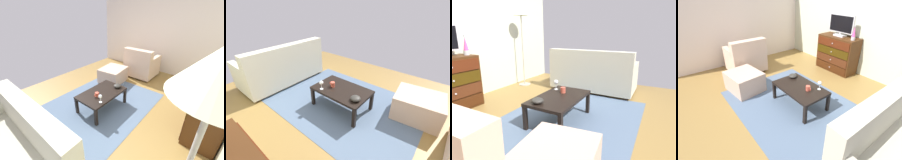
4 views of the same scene
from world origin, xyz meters
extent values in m
cube|color=olive|center=(0.00, 0.00, -0.03)|extent=(5.45, 4.42, 0.05)
cube|color=silver|center=(-2.49, 0.00, 1.34)|extent=(0.12, 4.42, 2.67)
cube|color=slate|center=(0.20, -0.20, 0.00)|extent=(2.60, 1.90, 0.01)
cube|color=#42240F|center=(-0.39, 1.67, 0.44)|extent=(0.99, 0.45, 0.88)
cube|color=#3A1A0A|center=(-0.39, 1.43, 0.13)|extent=(0.93, 0.02, 0.19)
sphere|color=silver|center=(-0.39, 1.42, 0.13)|extent=(0.03, 0.03, 0.03)
cube|color=#46200E|center=(-0.39, 1.43, 0.34)|extent=(0.93, 0.02, 0.19)
sphere|color=silver|center=(-0.39, 1.42, 0.34)|extent=(0.03, 0.03, 0.03)
cube|color=#3B2806|center=(-0.39, 1.43, 0.55)|extent=(0.93, 0.02, 0.19)
sphere|color=silver|center=(-0.39, 1.42, 0.55)|extent=(0.03, 0.03, 0.03)
cube|color=#4C1C0B|center=(-0.39, 1.43, 0.75)|extent=(0.93, 0.02, 0.19)
sphere|color=silver|center=(-0.39, 1.42, 0.75)|extent=(0.03, 0.03, 0.03)
cube|color=silver|center=(-0.41, 1.69, 0.90)|extent=(0.28, 0.18, 0.04)
cylinder|color=silver|center=(-0.41, 1.69, 0.95)|extent=(0.04, 0.04, 0.05)
cylinder|color=#B7B7BC|center=(0.01, 1.62, 0.92)|extent=(0.09, 0.09, 0.08)
cone|color=#D84C99|center=(0.01, 1.62, 1.07)|extent=(0.08, 0.08, 0.22)
cylinder|color=#B7B7BC|center=(0.01, 1.62, 1.20)|extent=(0.04, 0.04, 0.03)
cube|color=black|center=(-0.25, 0.18, 0.17)|extent=(0.05, 0.05, 0.34)
cube|color=black|center=(0.64, 0.18, 0.17)|extent=(0.05, 0.05, 0.34)
cube|color=black|center=(-0.25, -0.35, 0.17)|extent=(0.05, 0.05, 0.34)
cube|color=black|center=(0.64, -0.35, 0.17)|extent=(0.05, 0.05, 0.34)
cube|color=black|center=(0.19, -0.09, 0.36)|extent=(0.94, 0.59, 0.04)
cylinder|color=silver|center=(0.46, 0.12, 0.38)|extent=(0.06, 0.06, 0.00)
cylinder|color=silver|center=(0.46, 0.12, 0.42)|extent=(0.01, 0.01, 0.09)
sphere|color=silver|center=(0.46, 0.12, 0.50)|extent=(0.07, 0.07, 0.07)
cylinder|color=#BC4D3A|center=(0.36, -0.05, 0.42)|extent=(0.08, 0.08, 0.08)
torus|color=#BC4D3A|center=(0.41, -0.05, 0.42)|extent=(0.05, 0.01, 0.05)
ellipsoid|color=#2D2B27|center=(-0.16, 0.03, 0.41)|extent=(0.16, 0.16, 0.07)
cylinder|color=#332319|center=(1.53, -0.80, 0.03)|extent=(0.05, 0.05, 0.05)
cube|color=beige|center=(1.55, 0.00, 0.68)|extent=(0.20, 1.77, 0.46)
cylinder|color=#332319|center=(-2.10, 0.09, 0.03)|extent=(0.05, 0.05, 0.05)
cylinder|color=#332319|center=(-2.10, -0.59, 0.03)|extent=(0.05, 0.05, 0.05)
cylinder|color=#332319|center=(-1.46, 0.09, 0.03)|extent=(0.05, 0.05, 0.05)
cylinder|color=#332319|center=(-1.46, -0.59, 0.03)|extent=(0.05, 0.05, 0.05)
cube|color=#CEB097|center=(-1.78, -0.25, 0.25)|extent=(0.80, 0.84, 0.39)
cube|color=#CEB097|center=(-1.48, -0.25, 0.66)|extent=(0.20, 0.84, 0.43)
cube|color=#CEB097|center=(-1.78, 0.11, 0.54)|extent=(0.76, 0.12, 0.20)
cube|color=#CEB097|center=(-1.78, -0.61, 0.54)|extent=(0.76, 0.12, 0.20)
cube|color=tan|center=(-0.90, -0.67, 0.20)|extent=(0.76, 0.68, 0.40)
camera|label=1|loc=(1.93, 1.59, 1.88)|focal=22.57mm
camera|label=2|loc=(-1.10, 1.59, 1.71)|focal=23.71mm
camera|label=3|loc=(-1.92, -1.31, 1.27)|focal=29.14mm
camera|label=4|loc=(2.08, -1.76, 1.91)|focal=26.52mm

